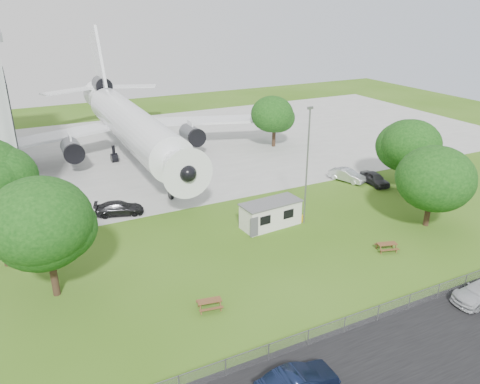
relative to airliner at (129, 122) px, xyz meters
name	(u,v)px	position (x,y,z in m)	size (l,w,h in m)	color
ground	(264,271)	(2.00, -35.86, -5.27)	(160.00, 160.00, 0.00)	#507724
asphalt_strip	(366,370)	(2.00, -48.86, -5.26)	(120.00, 8.00, 0.02)	black
concrete_apron	(142,152)	(2.00, 2.14, -5.25)	(120.00, 46.00, 0.03)	#B7B7B2
airliner	(129,122)	(0.00, 0.00, 0.00)	(46.36, 47.73, 17.69)	white
site_cabin	(271,214)	(6.83, -28.61, -3.96)	(6.85, 3.18, 2.62)	silver
picnic_west	(210,309)	(-4.23, -38.69, -5.27)	(1.80, 1.50, 0.76)	brown
picnic_east	(386,251)	(13.76, -37.89, -5.27)	(1.80, 1.50, 0.76)	brown
fence	(332,337)	(2.00, -45.36, -5.27)	(58.00, 0.04, 1.30)	gray
lamp_mast	(307,168)	(10.20, -29.66, 0.73)	(0.16, 0.16, 12.00)	slate
tree_west_small	(45,226)	(-14.19, -31.63, 0.73)	(7.69, 7.69, 9.85)	#382619
tree_east_front	(434,177)	(21.11, -35.64, 0.03)	(7.61, 7.61, 9.12)	#382619
tree_east_back	(409,146)	(26.47, -27.02, 0.14)	(7.88, 7.88, 9.36)	#382619
tree_far_apron	(274,117)	(21.38, -4.45, -0.55)	(6.83, 6.83, 8.14)	#382619
car_centre_sedan	(298,383)	(-2.86, -48.46, -4.45)	(1.73, 4.96, 1.63)	black
car_ne_hatch	(375,179)	(24.25, -24.39, -4.50)	(1.81, 4.50, 1.53)	black
car_ne_sedan	(347,175)	(21.92, -21.90, -4.50)	(1.63, 4.69, 1.54)	#B8BBC0
car_apron_van	(119,208)	(-6.34, -19.06, -4.53)	(2.08, 5.11, 1.48)	black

